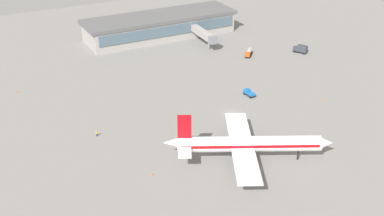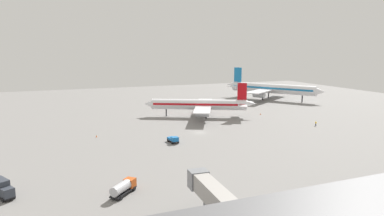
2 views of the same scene
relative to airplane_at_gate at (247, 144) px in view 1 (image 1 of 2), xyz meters
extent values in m
plane|color=gray|center=(-10.52, -24.59, -4.94)|extent=(288.00, 288.00, 0.00)
cube|color=#9E9993|center=(-21.63, -102.59, -0.76)|extent=(64.93, 19.20, 8.36)
cube|color=#4C6070|center=(-21.63, -92.80, 0.43)|extent=(62.33, 0.30, 4.30)
cube|color=#59595B|center=(-21.63, -102.59, 4.01)|extent=(67.53, 19.97, 1.43)
cylinder|color=white|center=(-0.45, 0.22, 0.00)|extent=(35.39, 20.35, 4.12)
cone|color=white|center=(-18.33, 9.10, 0.00)|extent=(5.43, 5.34, 3.91)
cone|color=white|center=(17.44, -8.66, 0.62)|extent=(6.08, 5.24, 3.30)
cube|color=red|center=(-0.45, 0.22, 0.31)|extent=(34.08, 19.76, 0.74)
cube|color=white|center=(1.23, -0.61, -0.41)|extent=(21.20, 34.54, 0.37)
cylinder|color=#A5A8AD|center=(-3.20, -9.54, -1.85)|extent=(5.37, 4.20, 2.27)
cylinder|color=#A5A8AD|center=(5.66, 8.31, -1.85)|extent=(5.37, 4.20, 2.27)
cube|color=white|center=(14.65, -7.28, 0.41)|extent=(9.34, 14.24, 0.30)
cube|color=red|center=(14.65, -7.28, 5.36)|extent=(3.42, 2.00, 6.59)
cylinder|color=black|center=(-12.19, 6.05, -3.50)|extent=(0.49, 0.49, 2.88)
cylinder|color=black|center=(0.77, -4.06, -3.50)|extent=(0.49, 0.49, 2.88)
cylinder|color=black|center=(3.70, 1.84, -3.50)|extent=(0.49, 0.49, 2.88)
cube|color=black|center=(-42.98, -64.01, -4.39)|extent=(5.74, 5.85, 0.30)
cube|color=#BF4C19|center=(-41.41, -62.39, -3.44)|extent=(2.62, 2.61, 1.60)
cube|color=#3F596B|center=(-40.85, -61.80, -3.12)|extent=(1.20, 1.17, 0.90)
cylinder|color=#B7B7BC|center=(-43.60, -64.65, -3.34)|extent=(4.42, 4.49, 1.80)
cylinder|color=black|center=(-42.13, -61.76, -4.54)|extent=(0.77, 0.78, 0.80)
cylinder|color=black|center=(-40.76, -63.08, -4.54)|extent=(0.77, 0.78, 0.80)
cylinder|color=black|center=(-45.19, -64.93, -4.54)|extent=(0.77, 0.78, 0.80)
cylinder|color=black|center=(-43.82, -66.25, -4.54)|extent=(0.77, 0.78, 0.80)
cube|color=black|center=(-22.60, -32.71, -4.39)|extent=(2.23, 4.53, 0.30)
cube|color=#1966B2|center=(-22.50, -34.00, -3.64)|extent=(2.03, 1.94, 1.20)
cube|color=#3F596B|center=(-22.44, -34.81, -3.40)|extent=(1.60, 0.20, 0.67)
cube|color=#1966B2|center=(-22.67, -31.81, -3.94)|extent=(2.10, 2.74, 0.60)
cylinder|color=black|center=(-21.54, -34.17, -4.54)|extent=(0.36, 0.82, 0.80)
cylinder|color=black|center=(-23.43, -34.32, -4.54)|extent=(0.36, 0.82, 0.80)
cylinder|color=black|center=(-21.78, -31.10, -4.54)|extent=(0.36, 0.82, 0.80)
cylinder|color=black|center=(-23.67, -31.25, -4.54)|extent=(0.36, 0.82, 0.80)
cube|color=black|center=(-63.46, -57.24, -4.39)|extent=(4.36, 5.82, 0.30)
cube|color=#333842|center=(-62.54, -58.90, -3.44)|extent=(2.53, 2.49, 1.60)
cube|color=#3F596B|center=(-62.15, -59.61, -3.12)|extent=(1.44, 0.84, 0.90)
cube|color=#333842|center=(-63.89, -56.45, -2.94)|extent=(3.50, 4.25, 2.60)
cylinder|color=black|center=(-61.68, -58.50, -4.54)|extent=(0.65, 0.85, 0.80)
cylinder|color=black|center=(-63.35, -59.41, -4.54)|extent=(0.65, 0.85, 0.80)
cylinder|color=black|center=(-63.57, -55.06, -4.54)|extent=(0.65, 0.85, 0.80)
cylinder|color=black|center=(-65.24, -55.98, -4.54)|extent=(0.65, 0.85, 0.80)
cylinder|color=#1E2338|center=(31.14, -30.46, -4.52)|extent=(0.36, 0.36, 0.85)
cylinder|color=yellow|center=(31.14, -30.46, -3.79)|extent=(0.42, 0.42, 0.60)
sphere|color=tan|center=(31.14, -30.46, -3.38)|extent=(0.22, 0.22, 0.22)
cylinder|color=yellow|center=(30.90, -30.43, -3.79)|extent=(0.10, 0.10, 0.54)
cylinder|color=yellow|center=(31.38, -30.49, -3.79)|extent=(0.10, 0.10, 0.54)
cube|color=#9E9993|center=(-32.79, -83.99, 0.26)|extent=(3.37, 17.11, 2.80)
cylinder|color=slate|center=(-32.51, -78.04, -3.04)|extent=(0.90, 0.90, 3.80)
cube|color=slate|center=(-32.35, -74.49, 0.26)|extent=(3.23, 2.54, 3.08)
cone|color=#EA590C|center=(45.68, -72.19, -4.64)|extent=(0.44, 0.44, 0.60)
cone|color=#EA590C|center=(-42.34, -18.08, -4.64)|extent=(0.44, 0.44, 0.60)
cone|color=#EA590C|center=(24.88, -5.05, -4.64)|extent=(0.44, 0.44, 0.60)
camera|label=1|loc=(64.99, 92.74, 67.61)|focal=46.96mm
camera|label=2|loc=(-54.10, -125.67, 21.72)|focal=32.77mm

